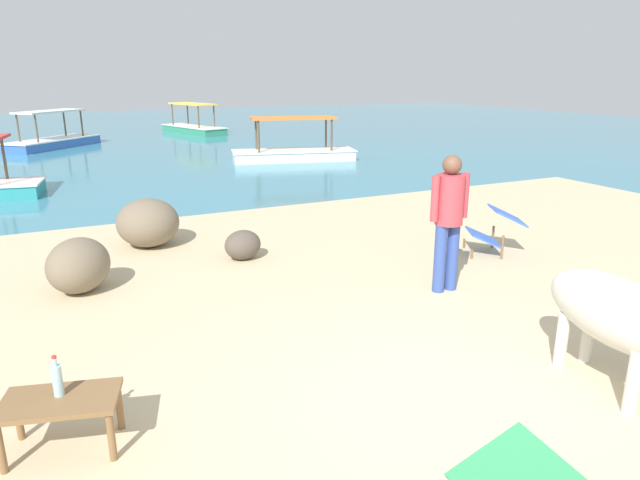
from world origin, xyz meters
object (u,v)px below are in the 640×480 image
object	(u,v)px
person_standing	(449,213)
boat_white	(294,151)
bottle	(57,380)
cow	(621,315)
boat_blue	(53,140)
low_bench_table	(61,407)
deck_chair_near	(495,228)
boat_green	(194,127)

from	to	relation	value
person_standing	boat_white	bearing A→B (deg)	-13.17
bottle	boat_white	bearing A→B (deg)	60.11
person_standing	cow	bearing A→B (deg)	177.14
bottle	boat_blue	world-z (taller)	boat_blue
cow	boat_blue	world-z (taller)	boat_blue
low_bench_table	person_standing	world-z (taller)	person_standing
deck_chair_near	boat_blue	size ratio (longest dim) A/B	0.27
low_bench_table	person_standing	xyz separation A→B (m)	(4.22, 1.27, 0.61)
cow	boat_blue	bearing A→B (deg)	-161.55
boat_blue	boat_green	distance (m)	6.38
person_standing	boat_white	distance (m)	10.95
deck_chair_near	person_standing	world-z (taller)	person_standing
bottle	person_standing	world-z (taller)	person_standing
bottle	boat_green	world-z (taller)	boat_green
low_bench_table	boat_white	xyz separation A→B (m)	(6.81, 11.89, -0.08)
low_bench_table	deck_chair_near	size ratio (longest dim) A/B	0.92
cow	bottle	world-z (taller)	cow
deck_chair_near	boat_white	xyz separation A→B (m)	(1.06, 9.76, -0.13)
low_bench_table	boat_blue	distance (m)	18.42
low_bench_table	bottle	distance (m)	0.19
bottle	boat_blue	distance (m)	18.38
bottle	deck_chair_near	bearing A→B (deg)	19.91
deck_chair_near	boat_white	bearing A→B (deg)	-68.20
person_standing	boat_blue	size ratio (longest dim) A/B	0.47
low_bench_table	boat_white	size ratio (longest dim) A/B	0.22
boat_blue	boat_white	bearing A→B (deg)	88.38
cow	boat_white	size ratio (longest dim) A/B	0.46
bottle	boat_green	bearing A→B (deg)	74.11
boat_white	bottle	bearing A→B (deg)	73.96
deck_chair_near	boat_green	distance (m)	19.17
bottle	person_standing	bearing A→B (deg)	16.26
cow	bottle	size ratio (longest dim) A/B	5.98
boat_green	deck_chair_near	bearing A→B (deg)	161.39
low_bench_table	person_standing	distance (m)	4.45
bottle	deck_chair_near	xyz separation A→B (m)	(5.75, 2.08, -0.13)
bottle	boat_green	size ratio (longest dim) A/B	0.08
cow	deck_chair_near	bearing A→B (deg)	160.13
cow	deck_chair_near	distance (m)	3.64
low_bench_table	deck_chair_near	xyz separation A→B (m)	(5.75, 2.13, 0.05)
person_standing	low_bench_table	bearing A→B (deg)	107.37
cow	boat_green	distance (m)	22.48
cow	boat_white	xyz separation A→B (m)	(2.74, 12.98, -0.40)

